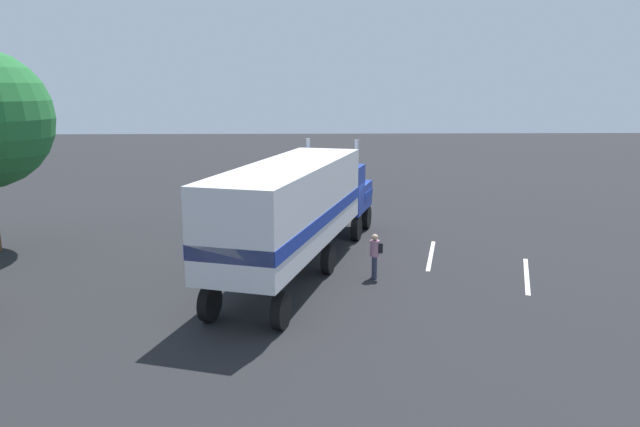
% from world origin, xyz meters
% --- Properties ---
extents(ground_plane, '(120.00, 120.00, 0.00)m').
position_xyz_m(ground_plane, '(0.00, 0.00, 0.00)').
color(ground_plane, '#232326').
extents(lane_stripe_near, '(4.29, 1.30, 0.01)m').
position_xyz_m(lane_stripe_near, '(-3.14, -3.50, 0.01)').
color(lane_stripe_near, silver).
rests_on(lane_stripe_near, ground_plane).
extents(lane_stripe_mid, '(4.20, 1.61, 0.01)m').
position_xyz_m(lane_stripe_mid, '(-5.86, -6.43, 0.01)').
color(lane_stripe_mid, silver).
rests_on(lane_stripe_mid, ground_plane).
extents(semi_truck, '(14.25, 6.64, 4.50)m').
position_xyz_m(semi_truck, '(-4.95, 1.82, 2.52)').
color(semi_truck, '#193399').
rests_on(semi_truck, ground_plane).
extents(person_bystander, '(0.34, 0.46, 1.63)m').
position_xyz_m(person_bystander, '(-5.99, -0.86, 0.89)').
color(person_bystander, '#2D3347').
rests_on(person_bystander, ground_plane).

